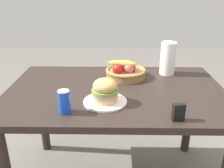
{
  "coord_description": "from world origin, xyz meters",
  "views": [
    {
      "loc": [
        -0.0,
        -1.44,
        1.39
      ],
      "look_at": [
        -0.02,
        -0.06,
        0.81
      ],
      "focal_mm": 39.22,
      "sensor_mm": 36.0,
      "label": 1
    }
  ],
  "objects_px": {
    "plate": "(105,102)",
    "paper_towel_roll": "(168,58)",
    "soda_can": "(64,102)",
    "fruit_basket": "(126,71)",
    "sandwich": "(105,90)",
    "napkin_holder": "(179,112)"
  },
  "relations": [
    {
      "from": "sandwich",
      "to": "paper_towel_roll",
      "type": "xyz_separation_m",
      "value": [
        0.44,
        0.48,
        0.04
      ]
    },
    {
      "from": "plate",
      "to": "paper_towel_roll",
      "type": "distance_m",
      "value": 0.66
    },
    {
      "from": "sandwich",
      "to": "napkin_holder",
      "type": "distance_m",
      "value": 0.42
    },
    {
      "from": "sandwich",
      "to": "napkin_holder",
      "type": "xyz_separation_m",
      "value": [
        0.37,
        -0.19,
        -0.03
      ]
    },
    {
      "from": "soda_can",
      "to": "fruit_basket",
      "type": "xyz_separation_m",
      "value": [
        0.34,
        0.53,
        -0.02
      ]
    },
    {
      "from": "soda_can",
      "to": "fruit_basket",
      "type": "height_order",
      "value": "fruit_basket"
    },
    {
      "from": "napkin_holder",
      "to": "soda_can",
      "type": "bearing_deg",
      "value": 163.96
    },
    {
      "from": "fruit_basket",
      "to": "napkin_holder",
      "type": "height_order",
      "value": "fruit_basket"
    },
    {
      "from": "paper_towel_roll",
      "to": "plate",
      "type": "bearing_deg",
      "value": -132.51
    },
    {
      "from": "paper_towel_roll",
      "to": "soda_can",
      "type": "bearing_deg",
      "value": -137.27
    },
    {
      "from": "fruit_basket",
      "to": "paper_towel_roll",
      "type": "height_order",
      "value": "paper_towel_roll"
    },
    {
      "from": "soda_can",
      "to": "napkin_holder",
      "type": "relative_size",
      "value": 1.4
    },
    {
      "from": "sandwich",
      "to": "fruit_basket",
      "type": "bearing_deg",
      "value": 72.48
    },
    {
      "from": "sandwich",
      "to": "fruit_basket",
      "type": "height_order",
      "value": "sandwich"
    },
    {
      "from": "napkin_holder",
      "to": "fruit_basket",
      "type": "bearing_deg",
      "value": 102.84
    },
    {
      "from": "plate",
      "to": "fruit_basket",
      "type": "xyz_separation_m",
      "value": [
        0.13,
        0.41,
        0.04
      ]
    },
    {
      "from": "soda_can",
      "to": "napkin_holder",
      "type": "distance_m",
      "value": 0.58
    },
    {
      "from": "plate",
      "to": "paper_towel_roll",
      "type": "bearing_deg",
      "value": 47.49
    },
    {
      "from": "plate",
      "to": "sandwich",
      "type": "xyz_separation_m",
      "value": [
        -0.0,
        0.0,
        0.07
      ]
    },
    {
      "from": "plate",
      "to": "napkin_holder",
      "type": "height_order",
      "value": "napkin_holder"
    },
    {
      "from": "soda_can",
      "to": "paper_towel_roll",
      "type": "height_order",
      "value": "paper_towel_roll"
    },
    {
      "from": "soda_can",
      "to": "paper_towel_roll",
      "type": "relative_size",
      "value": 0.53
    }
  ]
}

